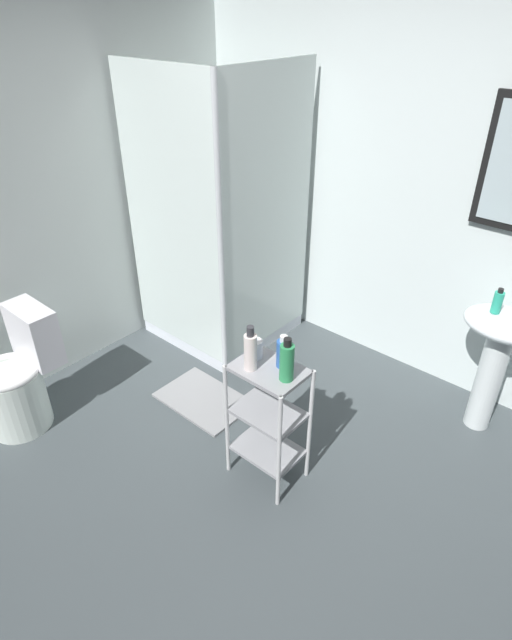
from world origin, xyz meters
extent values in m
cube|color=#424A4E|center=(0.00, 0.00, -0.01)|extent=(4.20, 4.20, 0.02)
cube|color=silver|center=(0.00, 1.85, 1.25)|extent=(4.20, 0.10, 2.50)
cube|color=silver|center=(-1.85, 0.00, 1.25)|extent=(0.10, 4.20, 2.50)
cube|color=white|center=(-1.31, 1.28, 0.05)|extent=(0.90, 0.90, 0.10)
cube|color=silver|center=(-1.31, 0.83, 1.05)|extent=(0.90, 0.02, 1.90)
cube|color=silver|center=(-0.86, 1.28, 1.05)|extent=(0.02, 0.90, 1.90)
cylinder|color=silver|center=(-0.86, 0.83, 1.05)|extent=(0.04, 0.04, 1.90)
cylinder|color=silver|center=(-1.31, 1.28, 0.10)|extent=(0.08, 0.08, 0.00)
cylinder|color=white|center=(0.69, 1.52, 0.34)|extent=(0.15, 0.15, 0.68)
ellipsoid|color=white|center=(0.69, 1.52, 0.75)|extent=(0.46, 0.37, 0.13)
cylinder|color=white|center=(-1.48, -0.38, 0.20)|extent=(0.37, 0.37, 0.40)
torus|color=white|center=(-1.48, -0.38, 0.42)|extent=(0.37, 0.37, 0.04)
cube|color=white|center=(-1.48, -0.16, 0.58)|extent=(0.35, 0.17, 0.36)
cylinder|color=silver|center=(-0.24, 0.21, 0.37)|extent=(0.02, 0.02, 0.74)
cylinder|color=silver|center=(0.12, 0.21, 0.37)|extent=(0.02, 0.02, 0.74)
cylinder|color=silver|center=(-0.24, 0.47, 0.37)|extent=(0.02, 0.02, 0.74)
cylinder|color=silver|center=(0.12, 0.47, 0.37)|extent=(0.02, 0.02, 0.74)
cube|color=#99999E|center=(-0.06, 0.34, 0.18)|extent=(0.36, 0.26, 0.02)
cube|color=#99999E|center=(-0.06, 0.34, 0.45)|extent=(0.36, 0.26, 0.02)
cube|color=#99999E|center=(-0.06, 0.34, 0.73)|extent=(0.36, 0.26, 0.02)
cylinder|color=#2DBC99|center=(0.62, 1.49, 0.87)|extent=(0.05, 0.05, 0.13)
cylinder|color=black|center=(0.62, 1.49, 0.95)|extent=(0.03, 0.03, 0.02)
cylinder|color=#2C5BAD|center=(-0.02, 0.41, 0.81)|extent=(0.07, 0.07, 0.15)
cylinder|color=white|center=(-0.02, 0.41, 0.90)|extent=(0.04, 0.04, 0.03)
cylinder|color=white|center=(-0.13, 0.28, 0.84)|extent=(0.06, 0.06, 0.19)
cylinder|color=#333338|center=(-0.13, 0.28, 0.96)|extent=(0.04, 0.04, 0.05)
cylinder|color=#2E9355|center=(0.06, 0.33, 0.84)|extent=(0.07, 0.07, 0.19)
cylinder|color=black|center=(0.06, 0.33, 0.95)|extent=(0.04, 0.04, 0.04)
cylinder|color=silver|center=(-0.18, 0.37, 0.79)|extent=(0.08, 0.08, 0.10)
cube|color=gray|center=(-0.77, 0.53, 0.01)|extent=(0.60, 0.40, 0.02)
camera|label=1|loc=(1.23, -1.24, 2.30)|focal=28.99mm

